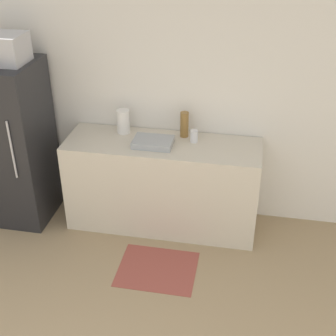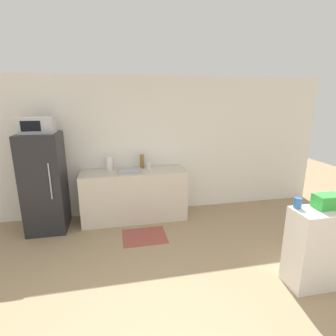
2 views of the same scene
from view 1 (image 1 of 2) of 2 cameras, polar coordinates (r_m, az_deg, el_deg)
wall_back at (r=4.65m, az=-1.41°, el=9.16°), size 8.00×0.06×2.60m
refrigerator at (r=4.93m, az=-18.21°, el=2.85°), size 0.63×0.70×1.66m
counter at (r=4.70m, az=-0.66°, el=-2.01°), size 1.89×0.62×0.93m
sink_basin at (r=4.43m, az=-1.83°, el=3.17°), size 0.37×0.26×0.06m
bottle_tall at (r=4.56m, az=2.01°, el=5.33°), size 0.08×0.08×0.25m
bottle_short at (r=4.49m, az=3.19°, el=3.91°), size 0.08×0.08×0.12m
paper_towel_roll at (r=4.66m, az=-5.47°, el=5.67°), size 0.13×0.13×0.24m
kitchen_rug at (r=4.40m, az=-1.32°, el=-12.18°), size 0.71×0.59×0.01m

